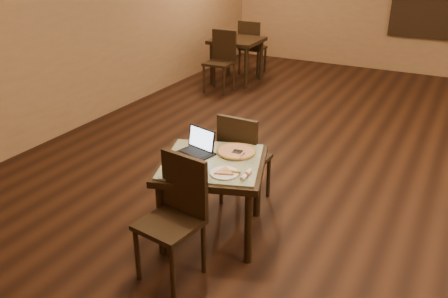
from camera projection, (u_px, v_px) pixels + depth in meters
The scene contains 15 objects.
ground at pixel (357, 171), 5.69m from camera, with size 10.00×10.00×0.00m, color black.
wall_left at pixel (89, 19), 6.78m from camera, with size 0.02×10.00×3.00m, color #956D4B.
tiled_table at pixel (212, 171), 4.25m from camera, with size 1.16×1.16×0.76m.
chair_main_near at pixel (176, 211), 3.78m from camera, with size 0.50×0.50×1.03m.
chair_main_far at pixel (242, 155), 4.78m from camera, with size 0.44×0.44×1.00m.
laptop at pixel (198, 146), 4.35m from camera, with size 0.36×0.31×0.21m.
plate at pixel (224, 173), 3.96m from camera, with size 0.25×0.25×0.01m, color white.
pizza_slice at pixel (224, 172), 3.96m from camera, with size 0.19×0.19×0.02m, color #F7E1A4, non-canonical shape.
pizza_pan at pixel (236, 153), 4.34m from camera, with size 0.33×0.33×0.01m, color silver.
pizza_whole at pixel (236, 151), 4.34m from camera, with size 0.35×0.35×0.02m.
spatula at pixel (237, 152), 4.31m from camera, with size 0.09×0.22×0.01m, color silver.
napkin_roll at pixel (246, 175), 3.91m from camera, with size 0.04×0.18×0.04m.
other_table_b at pixel (237, 46), 8.90m from camera, with size 0.90×0.90×0.82m.
other_table_b_chair_near at pixel (221, 57), 8.44m from camera, with size 0.47×0.47×1.07m.
other_table_b_chair_far at pixel (251, 45), 9.44m from camera, with size 0.47×0.47×1.07m.
Camera 1 is at (0.96, -5.23, 2.59)m, focal length 38.00 mm.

